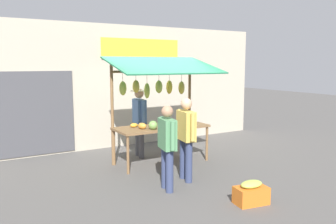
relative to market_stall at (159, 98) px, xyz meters
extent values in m
plane|color=#514F4C|center=(-0.03, 0.04, -1.55)|extent=(40.00, 40.00, 0.00)
cube|color=#B2A893|center=(-0.03, -2.16, 0.15)|extent=(9.00, 0.25, 3.40)
cube|color=yellow|center=(-0.55, -2.01, 1.20)|extent=(2.40, 0.06, 0.56)
cube|color=#47474C|center=(2.41, -2.02, -0.45)|extent=(1.90, 0.04, 2.10)
cube|color=brown|center=(-0.03, 0.04, -0.70)|extent=(2.20, 0.90, 0.05)
cylinder|color=brown|center=(1.01, 0.43, -1.14)|extent=(0.06, 0.06, 0.83)
cylinder|color=brown|center=(-1.07, 0.43, -1.14)|extent=(0.06, 0.06, 0.83)
cylinder|color=brown|center=(1.01, -0.35, -1.14)|extent=(0.06, 0.06, 0.83)
cylinder|color=brown|center=(-1.07, -0.35, -1.14)|extent=(0.06, 0.06, 0.83)
cylinder|color=brown|center=(1.03, -0.36, -0.38)|extent=(0.07, 0.07, 2.35)
cylinder|color=brown|center=(-1.09, -0.36, -0.38)|extent=(0.07, 0.07, 2.35)
cylinder|color=brown|center=(-0.03, -0.36, 0.60)|extent=(2.12, 0.06, 0.06)
cube|color=#23724C|center=(-0.03, 0.19, 0.75)|extent=(2.50, 1.46, 0.39)
cylinder|color=brown|center=(-0.81, -0.31, 0.47)|extent=(0.01, 0.01, 0.26)
ellipsoid|color=gold|center=(-0.81, -0.31, 0.18)|extent=(0.18, 0.16, 0.32)
cylinder|color=brown|center=(-0.48, -0.36, 0.49)|extent=(0.01, 0.01, 0.22)
ellipsoid|color=yellow|center=(-0.48, -0.36, 0.21)|extent=(0.23, 0.24, 0.34)
cylinder|color=brown|center=(-0.17, -0.33, 0.49)|extent=(0.01, 0.01, 0.22)
ellipsoid|color=#B2CC4C|center=(-0.17, -0.33, 0.23)|extent=(0.21, 0.19, 0.31)
cylinder|color=brown|center=(0.13, -0.37, 0.46)|extent=(0.01, 0.01, 0.28)
ellipsoid|color=#B2CC4C|center=(0.13, -0.37, 0.14)|extent=(0.21, 0.21, 0.37)
cylinder|color=brown|center=(0.44, -0.33, 0.50)|extent=(0.01, 0.01, 0.20)
ellipsoid|color=gold|center=(0.44, -0.33, 0.25)|extent=(0.22, 0.24, 0.30)
cylinder|color=brown|center=(0.77, -0.34, 0.49)|extent=(0.01, 0.01, 0.21)
ellipsoid|color=#B2CC4C|center=(0.77, -0.34, 0.22)|extent=(0.25, 0.25, 0.33)
sphere|color=#729E4C|center=(0.35, 0.32, -0.57)|extent=(0.20, 0.20, 0.20)
ellipsoid|color=orange|center=(0.52, 0.13, -0.60)|extent=(0.21, 0.25, 0.14)
ellipsoid|color=gold|center=(0.59, -0.14, -0.62)|extent=(0.19, 0.13, 0.10)
cylinder|color=#4C4C51|center=(0.15, -0.85, -1.12)|extent=(0.14, 0.14, 0.85)
cylinder|color=#4C4C51|center=(0.20, -0.57, -1.12)|extent=(0.14, 0.14, 0.85)
cube|color=#476B9E|center=(0.18, -0.71, -0.40)|extent=(0.30, 0.54, 0.60)
cylinder|color=#476B9E|center=(0.13, -1.02, -0.37)|extent=(0.09, 0.09, 0.56)
cylinder|color=#476B9E|center=(0.22, -0.39, -0.37)|extent=(0.09, 0.09, 0.56)
sphere|color=tan|center=(0.18, -0.71, 0.05)|extent=(0.23, 0.23, 0.23)
cylinder|color=beige|center=(0.18, -0.71, 0.12)|extent=(0.45, 0.45, 0.02)
cylinder|color=navy|center=(0.20, 1.52, -1.14)|extent=(0.14, 0.14, 0.82)
cylinder|color=navy|center=(0.15, 1.25, -1.14)|extent=(0.14, 0.14, 0.82)
cube|color=gold|center=(0.17, 1.39, -0.43)|extent=(0.30, 0.53, 0.58)
cylinder|color=gold|center=(0.22, 1.69, -0.41)|extent=(0.09, 0.09, 0.54)
cylinder|color=gold|center=(0.12, 1.08, -0.41)|extent=(0.09, 0.09, 0.54)
sphere|color=tan|center=(0.17, 1.39, 0.00)|extent=(0.23, 0.23, 0.23)
cylinder|color=navy|center=(0.80, 1.80, -1.16)|extent=(0.14, 0.14, 0.78)
cylinder|color=navy|center=(0.75, 1.54, -1.16)|extent=(0.14, 0.14, 0.78)
cube|color=#518C5B|center=(0.77, 1.67, -0.49)|extent=(0.31, 0.51, 0.56)
cylinder|color=#518C5B|center=(0.83, 1.96, -0.47)|extent=(0.09, 0.09, 0.51)
cylinder|color=#518C5B|center=(0.72, 1.38, -0.47)|extent=(0.09, 0.09, 0.51)
sphere|color=#A87A5B|center=(0.77, 1.67, -0.07)|extent=(0.22, 0.22, 0.22)
cube|color=#D1661E|center=(-0.10, 2.95, -1.40)|extent=(0.60, 0.41, 0.29)
ellipsoid|color=#B2CC4C|center=(-0.10, 2.95, -1.21)|extent=(0.42, 0.25, 0.12)
camera|label=1|loc=(3.96, 7.06, 0.79)|focal=37.43mm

